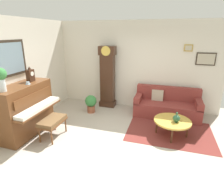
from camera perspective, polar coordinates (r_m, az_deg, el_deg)
ground_plane at (r=4.42m, az=0.72°, el=-16.94°), size 6.40×6.00×0.10m
wall_left at (r=5.13m, az=-28.41°, el=3.70°), size 0.13×4.90×2.80m
wall_back at (r=6.08m, az=7.23°, el=7.44°), size 5.30×0.13×2.80m
area_rug at (r=5.05m, az=17.35°, el=-12.33°), size 2.10×1.50×0.01m
piano at (r=5.00m, az=-25.30°, el=-5.55°), size 0.87×1.44×1.26m
piano_bench at (r=4.66m, az=-17.99°, el=-9.42°), size 0.42×0.70×0.48m
grandfather_clock at (r=6.10m, az=-1.40°, el=3.40°), size 0.52×0.34×2.03m
couch at (r=5.84m, az=16.57°, el=-4.74°), size 1.90×0.80×0.84m
coffee_table at (r=4.75m, az=18.22°, el=-9.35°), size 0.88×0.88×0.40m
mantel_clock at (r=5.00m, az=-24.01°, el=4.21°), size 0.13×0.18×0.38m
flower_vase at (r=4.39m, az=-31.32°, el=3.39°), size 0.26×0.26×0.58m
teacup at (r=4.79m, az=-24.63°, el=1.77°), size 0.12×0.12×0.06m
green_jug at (r=4.66m, az=19.33°, el=-8.44°), size 0.17×0.17×0.24m
potted_plant at (r=5.82m, az=-6.57°, el=-4.07°), size 0.36×0.36×0.56m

